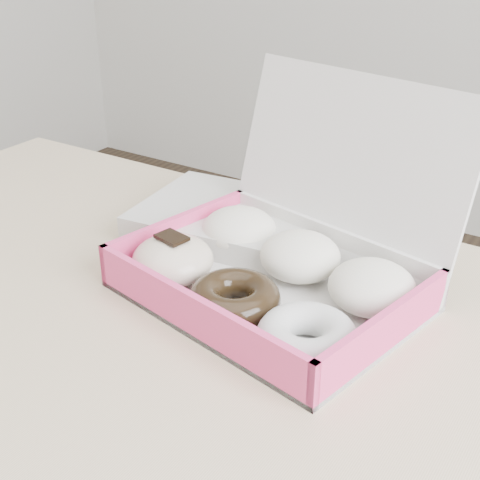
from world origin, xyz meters
The scene contains 3 objects.
table centered at (0.00, 0.00, 0.67)m, with size 1.20×0.80×0.75m.
donut_box centered at (0.06, 0.16, 0.79)m, with size 0.36×0.34×0.23m.
newspapers centered at (-0.07, 0.26, 0.77)m, with size 0.23×0.18×0.04m, color silver.
Camera 1 is at (0.38, -0.41, 1.15)m, focal length 50.00 mm.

